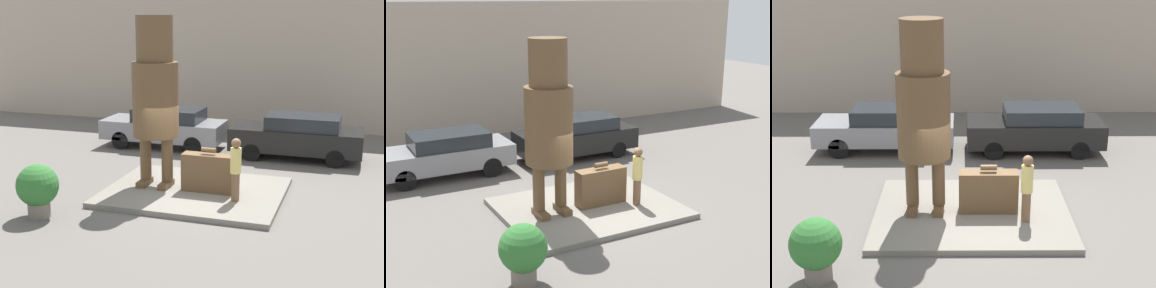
% 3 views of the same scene
% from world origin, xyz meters
% --- Properties ---
extents(ground_plane, '(60.00, 60.00, 0.00)m').
position_xyz_m(ground_plane, '(0.00, 0.00, 0.00)').
color(ground_plane, '#605B56').
extents(pedestal, '(4.91, 3.95, 0.15)m').
position_xyz_m(pedestal, '(0.00, 0.00, 0.07)').
color(pedestal, slate).
rests_on(pedestal, ground_plane).
extents(building_backdrop, '(28.00, 0.60, 5.73)m').
position_xyz_m(building_backdrop, '(0.00, 9.91, 2.87)').
color(building_backdrop, tan).
rests_on(building_backdrop, ground_plane).
extents(statue_figure, '(1.29, 1.29, 4.79)m').
position_xyz_m(statue_figure, '(-1.18, 0.05, 2.95)').
color(statue_figure, brown).
rests_on(statue_figure, pedestal).
extents(giant_suitcase, '(1.48, 0.45, 1.25)m').
position_xyz_m(giant_suitcase, '(0.40, -0.02, 0.68)').
color(giant_suitcase, brown).
rests_on(giant_suitcase, pedestal).
extents(tourist, '(0.29, 0.29, 1.69)m').
position_xyz_m(tourist, '(1.29, -0.56, 1.08)').
color(tourist, brown).
rests_on(tourist, pedestal).
extents(parked_car_grey, '(4.62, 1.78, 1.52)m').
position_xyz_m(parked_car_grey, '(-2.78, 4.95, 0.82)').
color(parked_car_grey, gray).
rests_on(parked_car_grey, ground_plane).
extents(parked_car_black, '(4.52, 1.83, 1.56)m').
position_xyz_m(parked_car_black, '(2.23, 4.83, 0.82)').
color(parked_car_black, black).
rests_on(parked_car_black, ground_plane).
extents(planter_pot, '(1.05, 1.05, 1.36)m').
position_xyz_m(planter_pot, '(-3.19, -2.85, 0.77)').
color(planter_pot, '#70665B').
rests_on(planter_pot, ground_plane).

